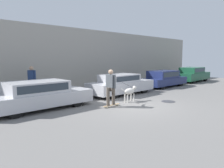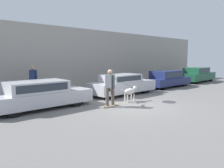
% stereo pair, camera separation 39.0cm
% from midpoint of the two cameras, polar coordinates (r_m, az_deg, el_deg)
% --- Properties ---
extents(ground_plane, '(36.00, 36.00, 0.00)m').
position_cam_midpoint_polar(ground_plane, '(10.48, 5.73, -5.76)').
color(ground_plane, slate).
extents(back_wall, '(32.00, 0.30, 4.25)m').
position_cam_midpoint_polar(back_wall, '(14.66, -11.48, 6.18)').
color(back_wall, '#9E998E').
rests_on(back_wall, ground_plane).
extents(sidewalk_curb, '(30.00, 2.12, 0.16)m').
position_cam_midpoint_polar(sidewalk_curb, '(13.81, -8.59, -2.35)').
color(sidewalk_curb, '#A39E93').
rests_on(sidewalk_curb, ground_plane).
extents(parked_car_0, '(4.61, 1.93, 1.26)m').
position_cam_midpoint_polar(parked_car_0, '(10.35, -17.51, -2.69)').
color(parked_car_0, black).
rests_on(parked_car_0, ground_plane).
extents(parked_car_1, '(4.53, 1.74, 1.26)m').
position_cam_midpoint_polar(parked_car_1, '(13.55, 3.51, -0.14)').
color(parked_car_1, black).
rests_on(parked_car_1, ground_plane).
extents(parked_car_2, '(4.19, 1.80, 1.27)m').
position_cam_midpoint_polar(parked_car_2, '(17.50, 14.77, 1.27)').
color(parked_car_2, black).
rests_on(parked_car_2, ground_plane).
extents(parked_car_3, '(4.34, 1.73, 1.36)m').
position_cam_midpoint_polar(parked_car_3, '(21.90, 21.80, 2.25)').
color(parked_car_3, black).
rests_on(parked_car_3, ground_plane).
extents(dog, '(1.22, 0.35, 0.79)m').
position_cam_midpoint_polar(dog, '(11.37, 5.71, -2.01)').
color(dog, beige).
rests_on(dog, ground_plane).
extents(skateboarder, '(2.39, 0.63, 1.75)m').
position_cam_midpoint_polar(skateboarder, '(10.10, 0.63, -0.47)').
color(skateboarder, beige).
rests_on(skateboarder, ground_plane).
extents(pedestrian_with_bag, '(0.35, 0.60, 1.68)m').
position_cam_midpoint_polar(pedestrian_with_bag, '(12.46, -18.97, 1.07)').
color(pedestrian_with_bag, brown).
rests_on(pedestrian_with_bag, sidewalk_curb).
extents(manhole_cover, '(0.71, 0.71, 0.01)m').
position_cam_midpoint_polar(manhole_cover, '(11.77, 15.56, -4.53)').
color(manhole_cover, '#38383D').
rests_on(manhole_cover, ground_plane).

